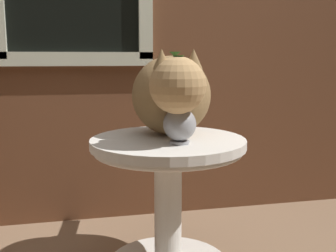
{
  "coord_description": "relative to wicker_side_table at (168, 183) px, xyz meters",
  "views": [
    {
      "loc": [
        -0.13,
        -1.41,
        0.87
      ],
      "look_at": [
        0.21,
        0.15,
        0.6
      ],
      "focal_mm": 44.1,
      "sensor_mm": 36.0,
      "label": 1
    }
  ],
  "objects": [
    {
      "name": "wicker_side_table",
      "position": [
        0.0,
        0.0,
        0.0
      ],
      "size": [
        0.61,
        0.61,
        0.55
      ],
      "color": "silver",
      "rests_on": "ground_plane"
    },
    {
      "name": "pewter_vase_with_ivy",
      "position": [
        0.02,
        -0.11,
        0.28
      ],
      "size": [
        0.12,
        0.12,
        0.34
      ],
      "color": "#99999E",
      "rests_on": "wicker_side_table"
    },
    {
      "name": "cat",
      "position": [
        0.03,
        0.05,
        0.35
      ],
      "size": [
        0.36,
        0.71,
        0.35
      ],
      "color": "olive",
      "rests_on": "wicker_side_table"
    }
  ]
}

